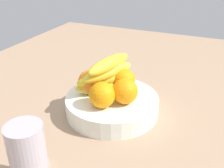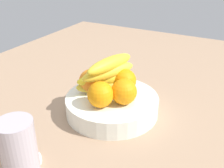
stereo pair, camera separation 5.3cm
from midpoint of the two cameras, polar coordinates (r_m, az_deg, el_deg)
The scene contains 9 objects.
ground_plane at distance 74.91cm, azimuth 2.40°, elevation -8.85°, with size 180.00×140.00×3.00cm, color tan.
fruit_bowl at distance 76.39cm, azimuth 2.00°, elevation -4.42°, with size 26.16×26.16×5.10cm, color white.
orange_front_left at distance 70.61cm, azimuth 4.73°, elevation -1.70°, with size 6.90×6.90×6.90cm, color orange.
orange_front_right at distance 76.50cm, azimuth 4.61°, elevation 0.68°, with size 6.90×6.90×6.90cm, color orange.
orange_center at distance 76.06cm, azimuth -2.50°, elevation 0.58°, with size 6.90×6.90×6.90cm, color orange.
orange_back_left at distance 69.06cm, azimuth -0.28°, elevation -2.29°, with size 6.90×6.90×6.90cm, color orange.
banana_bunch at distance 75.07cm, azimuth 1.13°, elevation 1.80°, with size 17.88×16.41×10.60cm.
thermos_tumbler at distance 55.23cm, azimuth -16.46°, elevation -13.89°, with size 7.02×7.02×14.28cm, color #B8AEB8.
jar_lid at distance 63.10cm, azimuth -15.50°, elevation -15.67°, with size 6.81×6.81×1.08cm, color white.
Camera 2 is at (53.83, 28.38, 42.22)cm, focal length 42.97 mm.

